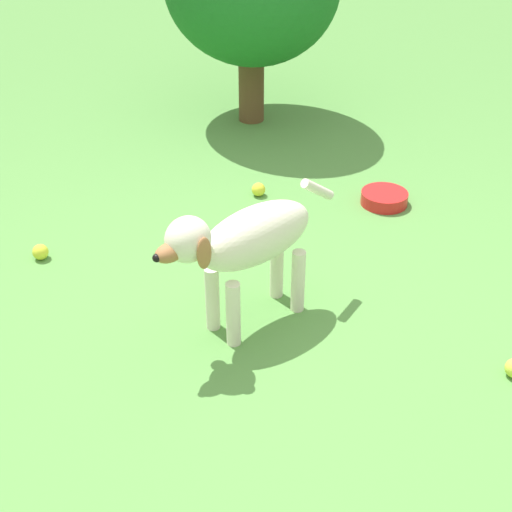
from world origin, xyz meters
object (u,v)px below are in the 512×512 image
(tennis_ball_0, at_px, (40,252))
(water_bowl, at_px, (384,198))
(dog, at_px, (246,242))
(tennis_ball_1, at_px, (259,189))

(tennis_ball_0, height_order, water_bowl, tennis_ball_0)
(water_bowl, bearing_deg, tennis_ball_0, -104.05)
(dog, relative_size, water_bowl, 3.51)
(dog, bearing_deg, tennis_ball_1, -133.16)
(tennis_ball_1, bearing_deg, water_bowl, 50.33)
(dog, relative_size, tennis_ball_0, 11.71)
(dog, relative_size, tennis_ball_1, 11.71)
(tennis_ball_0, relative_size, water_bowl, 0.30)
(water_bowl, bearing_deg, tennis_ball_1, -129.67)
(dog, xyz_separation_m, tennis_ball_1, (-0.82, 0.56, -0.31))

